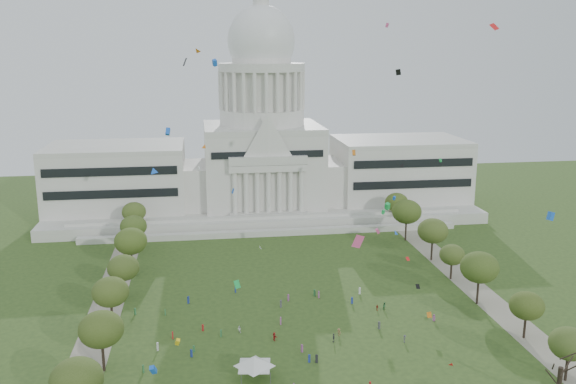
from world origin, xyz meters
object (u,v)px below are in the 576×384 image
at_px(big_bare_tree, 561,364).
at_px(person_0, 434,318).
at_px(capitol, 263,156).
at_px(event_tent, 254,361).

bearing_deg(big_bare_tree, person_0, 102.67).
height_order(capitol, big_bare_tree, capitol).
height_order(big_bare_tree, event_tent, big_bare_tree).
distance_m(event_tent, person_0, 48.33).
distance_m(big_bare_tree, person_0, 39.02).
relative_size(big_bare_tree, person_0, 7.48).
height_order(big_bare_tree, person_0, big_bare_tree).
xyz_separation_m(capitol, event_tent, (-14.57, -123.66, -18.66)).
bearing_deg(event_tent, capitol, 83.28).
height_order(event_tent, person_0, event_tent).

